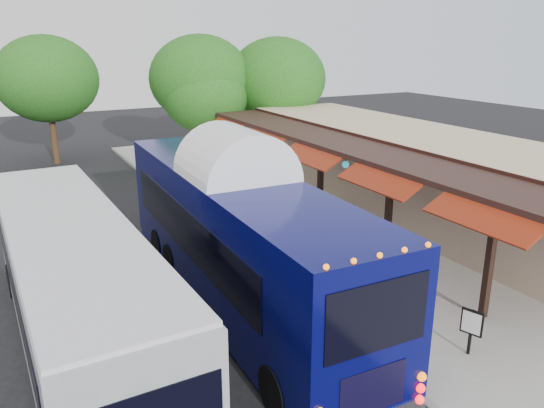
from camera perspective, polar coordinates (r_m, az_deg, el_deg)
ground at (r=16.13m, az=1.49°, el=-9.60°), size 90.00×90.00×0.00m
sidewalk at (r=21.70m, az=7.78°, el=-2.23°), size 10.00×40.00×0.15m
curb at (r=19.38m, az=-4.24°, el=-4.58°), size 0.20×40.00×0.16m
station_shelter at (r=23.28m, az=14.76°, el=3.27°), size 8.15×20.00×3.60m
coach_bus at (r=14.82m, az=-3.75°, el=-2.97°), size 2.99×12.74×4.05m
city_bus at (r=13.76m, az=-20.56°, el=-7.52°), size 2.94×12.14×3.24m
ped_a at (r=20.98m, az=2.75°, el=0.12°), size 0.73×0.53×1.87m
ped_b at (r=21.37m, az=2.83°, el=0.07°), size 0.94×0.84×1.60m
ped_c at (r=24.19m, az=-8.53°, el=2.42°), size 1.17×0.54×1.95m
ped_d at (r=26.15m, az=-3.50°, el=3.41°), size 1.16×0.76×1.67m
sign_board at (r=13.53m, az=20.67°, el=-12.04°), size 0.22×0.51×1.16m
tree_left at (r=30.94m, az=-7.20°, el=11.41°), size 4.83×4.83×6.18m
tree_mid at (r=31.69m, az=-7.68°, el=13.19°), size 5.89×5.89×7.55m
tree_right at (r=32.45m, az=0.56°, el=13.27°), size 5.78×5.78×7.40m
tree_far at (r=34.21m, az=-23.06°, el=12.27°), size 5.87×5.87×7.52m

